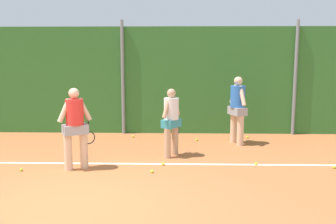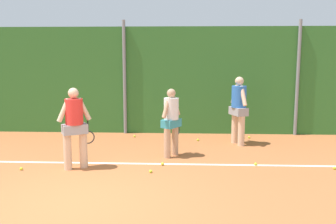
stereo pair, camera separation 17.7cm
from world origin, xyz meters
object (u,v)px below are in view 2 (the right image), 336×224
at_px(player_foreground_near, 75,124).
at_px(tennis_ball_0, 135,136).
at_px(tennis_ball_2, 249,137).
at_px(tennis_ball_9, 21,169).
at_px(tennis_ball_1, 256,164).
at_px(tennis_ball_3, 151,171).
at_px(player_backcourt_far, 239,107).
at_px(tennis_ball_5, 335,168).
at_px(tennis_ball_6, 198,140).
at_px(tennis_ball_8, 162,164).
at_px(player_midcourt, 171,119).

height_order(player_foreground_near, tennis_ball_0, player_foreground_near).
distance_m(tennis_ball_2, tennis_ball_9, 6.29).
height_order(tennis_ball_1, tennis_ball_3, same).
bearing_deg(player_backcourt_far, tennis_ball_1, -18.17).
bearing_deg(tennis_ball_2, tennis_ball_0, -179.93).
distance_m(tennis_ball_1, tennis_ball_5, 1.64).
xyz_separation_m(tennis_ball_5, tennis_ball_6, (-2.84, 2.54, 0.00)).
distance_m(tennis_ball_0, tennis_ball_1, 4.10).
distance_m(tennis_ball_8, tennis_ball_9, 3.02).
bearing_deg(tennis_ball_5, tennis_ball_1, 172.44).
distance_m(tennis_ball_5, tennis_ball_9, 6.69).
height_order(tennis_ball_8, tennis_ball_9, same).
relative_size(tennis_ball_0, tennis_ball_9, 1.00).
relative_size(player_backcourt_far, tennis_ball_3, 27.96).
height_order(player_backcourt_far, tennis_ball_1, player_backcourt_far).
bearing_deg(tennis_ball_0, player_foreground_near, -105.19).
height_order(player_midcourt, player_backcourt_far, player_backcourt_far).
bearing_deg(tennis_ball_1, player_foreground_near, -174.31).
xyz_separation_m(tennis_ball_0, tennis_ball_3, (0.79, -3.35, 0.00)).
height_order(tennis_ball_2, tennis_ball_6, same).
height_order(tennis_ball_1, tennis_ball_9, same).
distance_m(player_midcourt, tennis_ball_5, 3.75).
height_order(player_foreground_near, player_backcourt_far, player_backcourt_far).
height_order(player_foreground_near, tennis_ball_1, player_foreground_near).
bearing_deg(tennis_ball_6, player_foreground_near, -134.97).
relative_size(player_backcourt_far, tennis_ball_8, 27.96).
bearing_deg(tennis_ball_9, player_backcourt_far, 27.64).
distance_m(tennis_ball_1, tennis_ball_6, 2.62).
bearing_deg(player_midcourt, tennis_ball_2, -13.43).
bearing_deg(tennis_ball_0, tennis_ball_8, -70.28).
distance_m(tennis_ball_5, tennis_ball_8, 3.70).
bearing_deg(tennis_ball_8, tennis_ball_1, 2.39).
bearing_deg(player_foreground_near, player_backcourt_far, 3.02).
xyz_separation_m(player_foreground_near, tennis_ball_1, (3.91, 0.39, -0.94)).
bearing_deg(tennis_ball_1, tennis_ball_8, -177.61).
bearing_deg(tennis_ball_1, player_backcourt_far, 93.73).
height_order(tennis_ball_0, tennis_ball_6, same).
distance_m(player_backcourt_far, tennis_ball_1, 2.24).
bearing_deg(player_midcourt, player_backcourt_far, -19.61).
height_order(tennis_ball_0, tennis_ball_8, same).
bearing_deg(tennis_ball_0, tennis_ball_3, -76.68).
bearing_deg(tennis_ball_3, tennis_ball_5, 6.07).
distance_m(tennis_ball_1, tennis_ball_8, 2.07).
relative_size(tennis_ball_0, tennis_ball_2, 1.00).
bearing_deg(tennis_ball_9, player_midcourt, 21.73).
height_order(tennis_ball_0, tennis_ball_5, same).
relative_size(tennis_ball_0, tennis_ball_6, 1.00).
height_order(player_foreground_near, tennis_ball_9, player_foreground_near).
relative_size(tennis_ball_5, tennis_ball_9, 1.00).
bearing_deg(player_foreground_near, tennis_ball_0, 45.62).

